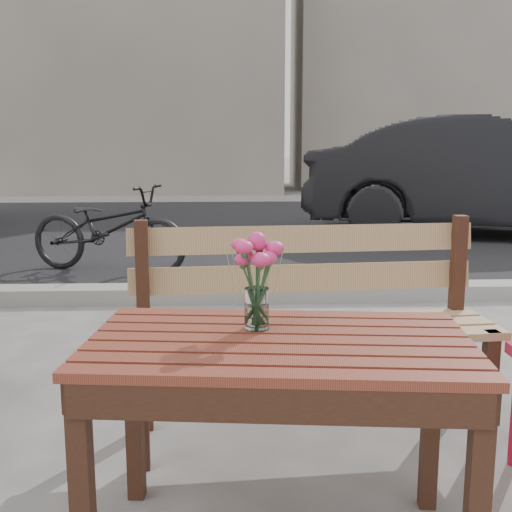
{
  "coord_description": "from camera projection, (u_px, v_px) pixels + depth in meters",
  "views": [
    {
      "loc": [
        -0.26,
        -1.82,
        1.23
      ],
      "look_at": [
        -0.18,
        0.08,
        0.88
      ],
      "focal_mm": 45.0,
      "sensor_mm": 36.0,
      "label": 1
    }
  ],
  "objects": [
    {
      "name": "main_vase",
      "position": [
        257.0,
        269.0,
        1.89
      ],
      "size": [
        0.16,
        0.16,
        0.29
      ],
      "color": "white",
      "rests_on": "main_table"
    },
    {
      "name": "backdrop_buildings",
      "position": [
        244.0,
        40.0,
        15.54
      ],
      "size": [
        15.5,
        4.0,
        8.0
      ],
      "color": "gray",
      "rests_on": "ground"
    },
    {
      "name": "bicycle",
      "position": [
        108.0,
        228.0,
        5.97
      ],
      "size": [
        1.66,
        1.02,
        0.82
      ],
      "primitive_type": "imported",
      "rotation": [
        0.0,
        0.0,
        1.25
      ],
      "color": "black",
      "rests_on": "ground"
    },
    {
      "name": "main_table",
      "position": [
        279.0,
        375.0,
        1.84
      ],
      "size": [
        1.15,
        0.74,
        0.67
      ],
      "rotation": [
        0.0,
        0.0,
        -0.1
      ],
      "color": "maroon",
      "rests_on": "ground"
    },
    {
      "name": "parked_car",
      "position": [
        487.0,
        177.0,
        8.26
      ],
      "size": [
        4.86,
        2.67,
        1.52
      ],
      "primitive_type": "imported",
      "rotation": [
        0.0,
        0.0,
        1.33
      ],
      "color": "black",
      "rests_on": "ground"
    },
    {
      "name": "main_bench",
      "position": [
        308.0,
        302.0,
        2.67
      ],
      "size": [
        1.52,
        0.56,
        0.93
      ],
      "rotation": [
        0.0,
        0.0,
        0.08
      ],
      "color": "#A28254",
      "rests_on": "ground"
    },
    {
      "name": "street",
      "position": [
        252.0,
        251.0,
        7.0
      ],
      "size": [
        30.0,
        8.12,
        0.12
      ],
      "color": "black",
      "rests_on": "ground"
    }
  ]
}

